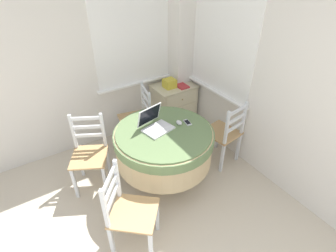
# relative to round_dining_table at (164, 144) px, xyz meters

# --- Properties ---
(corner_room_shell) EXTENTS (4.44, 4.93, 2.55)m
(corner_room_shell) POSITION_rel_round_dining_table_xyz_m (0.23, 0.15, 0.69)
(corner_room_shell) COLOR silver
(corner_room_shell) RESTS_ON ground_plane
(round_dining_table) EXTENTS (1.10, 1.10, 0.77)m
(round_dining_table) POSITION_rel_round_dining_table_xyz_m (0.00, 0.00, 0.00)
(round_dining_table) COLOR #4C3D2D
(round_dining_table) RESTS_ON ground_plane
(laptop) EXTENTS (0.36, 0.34, 0.24)m
(laptop) POSITION_rel_round_dining_table_xyz_m (-0.05, 0.09, 0.23)
(laptop) COLOR silver
(laptop) RESTS_ON round_dining_table
(computer_mouse) EXTENTS (0.06, 0.09, 0.04)m
(computer_mouse) POSITION_rel_round_dining_table_xyz_m (0.21, 0.01, 0.20)
(computer_mouse) COLOR silver
(computer_mouse) RESTS_ON round_dining_table
(cell_phone) EXTENTS (0.08, 0.13, 0.01)m
(cell_phone) POSITION_rel_round_dining_table_xyz_m (0.31, -0.01, 0.18)
(cell_phone) COLOR #B2B7BC
(cell_phone) RESTS_ON round_dining_table
(dining_chair_near_back_window) EXTENTS (0.48, 0.47, 0.90)m
(dining_chair_near_back_window) POSITION_rel_round_dining_table_xyz_m (0.09, 0.84, -0.15)
(dining_chair_near_back_window) COLOR tan
(dining_chair_near_back_window) RESTS_ON ground_plane
(dining_chair_near_right_window) EXTENTS (0.45, 0.46, 0.90)m
(dining_chair_near_right_window) POSITION_rel_round_dining_table_xyz_m (0.85, -0.08, -0.15)
(dining_chair_near_right_window) COLOR tan
(dining_chair_near_right_window) RESTS_ON ground_plane
(dining_chair_camera_near) EXTENTS (0.56, 0.56, 0.90)m
(dining_chair_camera_near) POSITION_rel_round_dining_table_xyz_m (-0.69, -0.51, -0.15)
(dining_chair_camera_near) COLOR tan
(dining_chair_camera_near) RESTS_ON ground_plane
(dining_chair_left_flank) EXTENTS (0.53, 0.54, 0.90)m
(dining_chair_left_flank) POSITION_rel_round_dining_table_xyz_m (-0.72, 0.45, -0.15)
(dining_chair_left_flank) COLOR tan
(dining_chair_left_flank) RESTS_ON ground_plane
(corner_cabinet) EXTENTS (0.62, 0.48, 0.70)m
(corner_cabinet) POSITION_rel_round_dining_table_xyz_m (0.79, 0.99, -0.24)
(corner_cabinet) COLOR beige
(corner_cabinet) RESTS_ON ground_plane
(storage_box) EXTENTS (0.16, 0.16, 0.13)m
(storage_box) POSITION_rel_round_dining_table_xyz_m (0.70, 0.98, 0.17)
(storage_box) COLOR gold
(storage_box) RESTS_ON corner_cabinet
(book_on_cabinet) EXTENTS (0.15, 0.23, 0.02)m
(book_on_cabinet) POSITION_rel_round_dining_table_xyz_m (0.87, 0.91, 0.12)
(book_on_cabinet) COLOR #BC3338
(book_on_cabinet) RESTS_ON corner_cabinet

